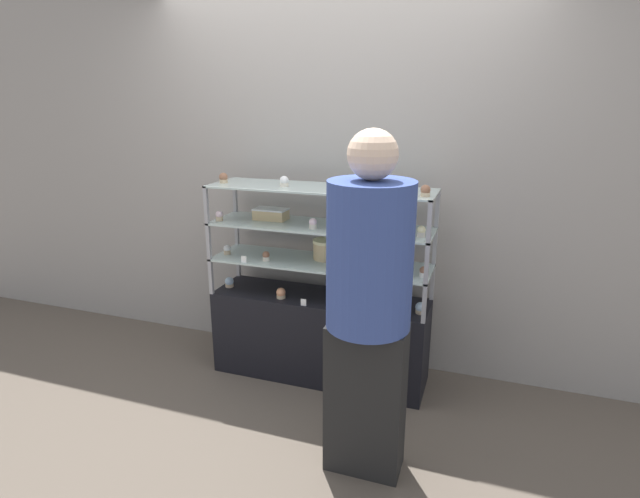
# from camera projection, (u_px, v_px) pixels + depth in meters

# --- Properties ---
(ground_plane) EXTENTS (20.00, 20.00, 0.00)m
(ground_plane) POSITION_uv_depth(u_px,v_px,m) (320.00, 374.00, 3.43)
(ground_plane) COLOR brown
(back_wall) EXTENTS (8.00, 0.05, 2.60)m
(back_wall) POSITION_uv_depth(u_px,v_px,m) (337.00, 178.00, 3.38)
(back_wall) COLOR gray
(back_wall) RESTS_ON ground_plane
(display_base) EXTENTS (1.42, 0.40, 0.57)m
(display_base) POSITION_uv_depth(u_px,v_px,m) (320.00, 336.00, 3.35)
(display_base) COLOR black
(display_base) RESTS_ON ground_plane
(display_riser_lower) EXTENTS (1.42, 0.40, 0.24)m
(display_riser_lower) POSITION_uv_depth(u_px,v_px,m) (320.00, 264.00, 3.21)
(display_riser_lower) COLOR #99999E
(display_riser_lower) RESTS_ON display_base
(display_riser_middle) EXTENTS (1.42, 0.40, 0.24)m
(display_riser_middle) POSITION_uv_depth(u_px,v_px,m) (320.00, 227.00, 3.14)
(display_riser_middle) COLOR #99999E
(display_riser_middle) RESTS_ON display_riser_lower
(display_riser_upper) EXTENTS (1.42, 0.40, 0.24)m
(display_riser_upper) POSITION_uv_depth(u_px,v_px,m) (320.00, 190.00, 3.07)
(display_riser_upper) COLOR #99999E
(display_riser_upper) RESTS_ON display_riser_middle
(layer_cake_centerpiece) EXTENTS (0.17, 0.17, 0.13)m
(layer_cake_centerpiece) POSITION_uv_depth(u_px,v_px,m) (326.00, 249.00, 3.24)
(layer_cake_centerpiece) COLOR #DBBC84
(layer_cake_centerpiece) RESTS_ON display_riser_lower
(sheet_cake_frosted) EXTENTS (0.22, 0.13, 0.07)m
(sheet_cake_frosted) POSITION_uv_depth(u_px,v_px,m) (271.00, 214.00, 3.27)
(sheet_cake_frosted) COLOR #DBBC84
(sheet_cake_frosted) RESTS_ON display_riser_middle
(cupcake_0) EXTENTS (0.06, 0.06, 0.07)m
(cupcake_0) POSITION_uv_depth(u_px,v_px,m) (229.00, 282.00, 3.43)
(cupcake_0) COLOR #CCB28C
(cupcake_0) RESTS_ON display_base
(cupcake_1) EXTENTS (0.06, 0.06, 0.07)m
(cupcake_1) POSITION_uv_depth(u_px,v_px,m) (281.00, 293.00, 3.24)
(cupcake_1) COLOR #CCB28C
(cupcake_1) RESTS_ON display_base
(cupcake_2) EXTENTS (0.06, 0.06, 0.07)m
(cupcake_2) POSITION_uv_depth(u_px,v_px,m) (351.00, 299.00, 3.14)
(cupcake_2) COLOR #CCB28C
(cupcake_2) RESTS_ON display_base
(cupcake_3) EXTENTS (0.06, 0.06, 0.07)m
(cupcake_3) POSITION_uv_depth(u_px,v_px,m) (420.00, 308.00, 3.00)
(cupcake_3) COLOR #CCB28C
(cupcake_3) RESTS_ON display_base
(price_tag_0) EXTENTS (0.04, 0.00, 0.04)m
(price_tag_0) POSITION_uv_depth(u_px,v_px,m) (304.00, 302.00, 3.12)
(price_tag_0) COLOR white
(price_tag_0) RESTS_ON display_base
(cupcake_4) EXTENTS (0.05, 0.05, 0.06)m
(cupcake_4) POSITION_uv_depth(u_px,v_px,m) (227.00, 250.00, 3.35)
(cupcake_4) COLOR #CCB28C
(cupcake_4) RESTS_ON display_riser_lower
(cupcake_5) EXTENTS (0.05, 0.05, 0.06)m
(cupcake_5) POSITION_uv_depth(u_px,v_px,m) (266.00, 256.00, 3.21)
(cupcake_5) COLOR beige
(cupcake_5) RESTS_ON display_riser_lower
(cupcake_6) EXTENTS (0.05, 0.05, 0.06)m
(cupcake_6) POSITION_uv_depth(u_px,v_px,m) (366.00, 267.00, 3.01)
(cupcake_6) COLOR white
(cupcake_6) RESTS_ON display_riser_lower
(cupcake_7) EXTENTS (0.05, 0.05, 0.06)m
(cupcake_7) POSITION_uv_depth(u_px,v_px,m) (423.00, 272.00, 2.92)
(cupcake_7) COLOR white
(cupcake_7) RESTS_ON display_riser_lower
(price_tag_1) EXTENTS (0.04, 0.00, 0.04)m
(price_tag_1) POSITION_uv_depth(u_px,v_px,m) (244.00, 259.00, 3.17)
(price_tag_1) COLOR white
(price_tag_1) RESTS_ON display_riser_lower
(cupcake_8) EXTENTS (0.05, 0.05, 0.07)m
(cupcake_8) POSITION_uv_depth(u_px,v_px,m) (219.00, 216.00, 3.24)
(cupcake_8) COLOR #CCB28C
(cupcake_8) RESTS_ON display_riser_middle
(cupcake_9) EXTENTS (0.05, 0.05, 0.07)m
(cupcake_9) POSITION_uv_depth(u_px,v_px,m) (313.00, 224.00, 3.04)
(cupcake_9) COLOR beige
(cupcake_9) RESTS_ON display_riser_middle
(cupcake_10) EXTENTS (0.05, 0.05, 0.07)m
(cupcake_10) POSITION_uv_depth(u_px,v_px,m) (367.00, 227.00, 2.94)
(cupcake_10) COLOR #CCB28C
(cupcake_10) RESTS_ON display_riser_middle
(cupcake_11) EXTENTS (0.05, 0.05, 0.07)m
(cupcake_11) POSITION_uv_depth(u_px,v_px,m) (421.00, 231.00, 2.86)
(cupcake_11) COLOR beige
(cupcake_11) RESTS_ON display_riser_middle
(price_tag_2) EXTENTS (0.04, 0.00, 0.04)m
(price_tag_2) POSITION_uv_depth(u_px,v_px,m) (364.00, 233.00, 2.86)
(price_tag_2) COLOR white
(price_tag_2) RESTS_ON display_riser_middle
(cupcake_12) EXTENTS (0.05, 0.05, 0.07)m
(cupcake_12) POSITION_uv_depth(u_px,v_px,m) (223.00, 178.00, 3.22)
(cupcake_12) COLOR #CCB28C
(cupcake_12) RESTS_ON display_riser_upper
(cupcake_13) EXTENTS (0.05, 0.05, 0.07)m
(cupcake_13) POSITION_uv_depth(u_px,v_px,m) (284.00, 182.00, 3.08)
(cupcake_13) COLOR beige
(cupcake_13) RESTS_ON display_riser_upper
(cupcake_14) EXTENTS (0.05, 0.05, 0.07)m
(cupcake_14) POSITION_uv_depth(u_px,v_px,m) (347.00, 187.00, 2.89)
(cupcake_14) COLOR #CCB28C
(cupcake_14) RESTS_ON display_riser_upper
(cupcake_15) EXTENTS (0.05, 0.05, 0.07)m
(cupcake_15) POSITION_uv_depth(u_px,v_px,m) (425.00, 191.00, 2.76)
(cupcake_15) COLOR #CCB28C
(cupcake_15) RESTS_ON display_riser_upper
(price_tag_3) EXTENTS (0.04, 0.00, 0.04)m
(price_tag_3) POSITION_uv_depth(u_px,v_px,m) (367.00, 192.00, 2.79)
(price_tag_3) COLOR white
(price_tag_3) RESTS_ON display_riser_upper
(donut_glazed) EXTENTS (0.12, 0.12, 0.03)m
(donut_glazed) POSITION_uv_depth(u_px,v_px,m) (367.00, 188.00, 2.95)
(donut_glazed) COLOR brown
(donut_glazed) RESTS_ON display_riser_upper
(customer_figure) EXTENTS (0.40, 0.40, 1.70)m
(customer_figure) POSITION_uv_depth(u_px,v_px,m) (368.00, 302.00, 2.32)
(customer_figure) COLOR black
(customer_figure) RESTS_ON ground_plane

